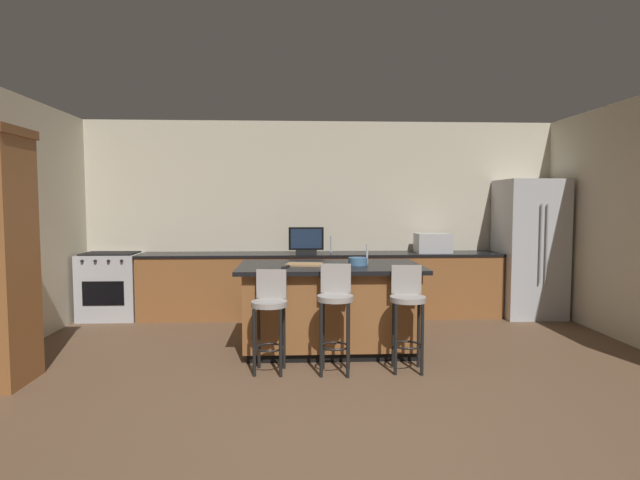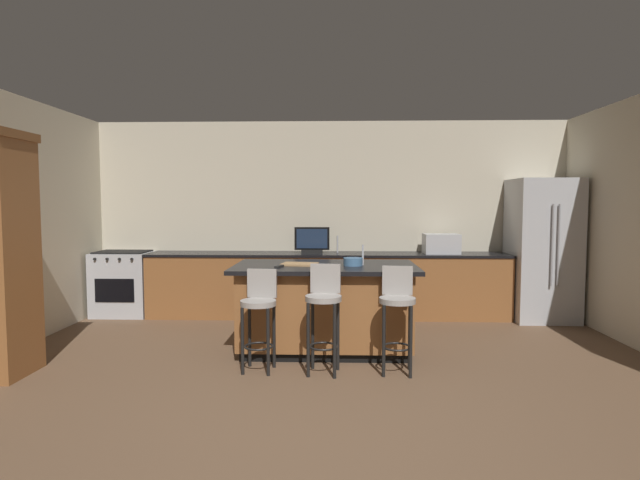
# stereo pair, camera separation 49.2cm
# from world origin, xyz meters

# --- Properties ---
(ground_plane) EXTENTS (16.46, 16.46, 0.00)m
(ground_plane) POSITION_xyz_m (0.00, 0.00, 0.00)
(ground_plane) COLOR brown
(wall_back) EXTENTS (7.28, 0.12, 2.78)m
(wall_back) POSITION_xyz_m (0.00, 4.11, 1.39)
(wall_back) COLOR beige
(wall_back) RESTS_ON ground_plane
(wall_left) EXTENTS (0.12, 4.51, 2.78)m
(wall_left) POSITION_xyz_m (-3.44, 2.06, 1.39)
(wall_left) COLOR beige
(wall_left) RESTS_ON ground_plane
(counter_back) EXTENTS (5.04, 0.62, 0.90)m
(counter_back) POSITION_xyz_m (-0.02, 3.73, 0.45)
(counter_back) COLOR brown
(counter_back) RESTS_ON ground_plane
(kitchen_island) EXTENTS (1.96, 1.12, 0.94)m
(kitchen_island) POSITION_xyz_m (-0.02, 2.05, 0.48)
(kitchen_island) COLOR black
(kitchen_island) RESTS_ON ground_plane
(refrigerator) EXTENTS (0.83, 0.82, 1.93)m
(refrigerator) POSITION_xyz_m (2.92, 3.64, 0.97)
(refrigerator) COLOR #B7BABF
(refrigerator) RESTS_ON ground_plane
(range_oven) EXTENTS (0.78, 0.63, 0.92)m
(range_oven) POSITION_xyz_m (-2.94, 3.73, 0.46)
(range_oven) COLOR #B7BABF
(range_oven) RESTS_ON ground_plane
(microwave) EXTENTS (0.48, 0.36, 0.27)m
(microwave) POSITION_xyz_m (1.56, 3.73, 1.04)
(microwave) COLOR #B7BABF
(microwave) RESTS_ON counter_back
(tv_monitor) EXTENTS (0.49, 0.16, 0.37)m
(tv_monitor) POSITION_xyz_m (-0.24, 3.68, 1.07)
(tv_monitor) COLOR black
(tv_monitor) RESTS_ON counter_back
(sink_faucet_back) EXTENTS (0.02, 0.02, 0.24)m
(sink_faucet_back) POSITION_xyz_m (0.12, 3.83, 1.02)
(sink_faucet_back) COLOR #B2B2B7
(sink_faucet_back) RESTS_ON counter_back
(sink_faucet_island) EXTENTS (0.02, 0.02, 0.22)m
(sink_faucet_island) POSITION_xyz_m (0.39, 2.05, 1.05)
(sink_faucet_island) COLOR #B2B2B7
(sink_faucet_island) RESTS_ON kitchen_island
(bar_stool_left) EXTENTS (0.34, 0.35, 0.96)m
(bar_stool_left) POSITION_xyz_m (-0.63, 1.37, 0.58)
(bar_stool_left) COLOR gray
(bar_stool_left) RESTS_ON ground_plane
(bar_stool_center) EXTENTS (0.34, 0.35, 1.02)m
(bar_stool_center) POSITION_xyz_m (-0.01, 1.31, 0.62)
(bar_stool_center) COLOR gray
(bar_stool_center) RESTS_ON ground_plane
(bar_stool_right) EXTENTS (0.34, 0.35, 1.00)m
(bar_stool_right) POSITION_xyz_m (0.68, 1.35, 0.60)
(bar_stool_right) COLOR gray
(bar_stool_right) RESTS_ON ground_plane
(fruit_bowl) EXTENTS (0.20, 0.20, 0.08)m
(fruit_bowl) POSITION_xyz_m (0.28, 1.99, 0.98)
(fruit_bowl) COLOR #3F668C
(fruit_bowl) RESTS_ON kitchen_island
(tv_remote) EXTENTS (0.09, 0.18, 0.02)m
(tv_remote) POSITION_xyz_m (-0.49, 1.82, 0.95)
(tv_remote) COLOR black
(tv_remote) RESTS_ON kitchen_island
(cutting_board) EXTENTS (0.42, 0.33, 0.02)m
(cutting_board) POSITION_xyz_m (-0.29, 2.03, 0.95)
(cutting_board) COLOR #A87F51
(cutting_board) RESTS_ON kitchen_island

